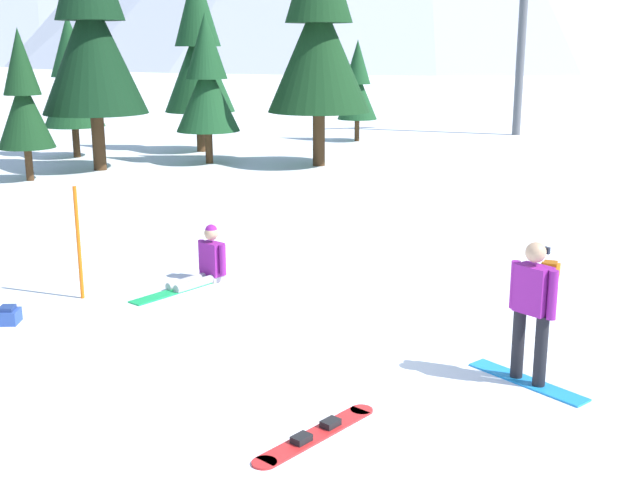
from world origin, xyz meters
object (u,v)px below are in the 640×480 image
(pine_tree_slender, at_px, (72,80))
(pine_tree_broad, at_px, (357,86))
(backpack_blue, at_px, (4,316))
(backpack_orange, at_px, (550,271))
(pine_tree_leaning, at_px, (23,99))
(pine_tree_twin, at_px, (207,82))
(loose_snowboard_near_right, at_px, (316,434))
(trail_marker_pole, at_px, (79,243))
(pine_tree_tall, at_px, (91,27))
(snowboarder_foreground, at_px, (532,310))
(pine_tree_short, at_px, (319,29))
(ski_lift_tower, at_px, (523,11))
(snowboarder_midground, at_px, (204,263))
(pine_tree_young, at_px, (198,51))

(pine_tree_slender, bearing_deg, pine_tree_broad, 6.48)
(backpack_blue, relative_size, backpack_orange, 0.99)
(pine_tree_leaning, xyz_separation_m, pine_tree_twin, (5.70, 1.74, 0.30))
(pine_tree_slender, height_order, pine_tree_leaning, pine_tree_slender)
(loose_snowboard_near_right, height_order, trail_marker_pole, trail_marker_pole)
(pine_tree_slender, bearing_deg, pine_tree_tall, -79.74)
(pine_tree_slender, relative_size, pine_tree_leaning, 1.12)
(pine_tree_leaning, bearing_deg, pine_tree_broad, 25.31)
(snowboarder_foreground, height_order, pine_tree_short, pine_tree_short)
(pine_tree_tall, height_order, pine_tree_short, pine_tree_tall)
(loose_snowboard_near_right, distance_m, backpack_orange, 6.91)
(backpack_blue, bearing_deg, backpack_orange, -3.90)
(backpack_orange, relative_size, ski_lift_tower, 0.06)
(pine_tree_leaning, bearing_deg, pine_tree_short, 0.41)
(snowboarder_foreground, relative_size, trail_marker_pole, 0.96)
(trail_marker_pole, distance_m, pine_tree_leaning, 12.22)
(snowboarder_midground, bearing_deg, pine_tree_short, 63.12)
(snowboarder_midground, height_order, backpack_orange, snowboarder_midground)
(pine_tree_tall, bearing_deg, snowboarder_midground, -86.14)
(snowboarder_midground, height_order, pine_tree_broad, pine_tree_broad)
(backpack_blue, xyz_separation_m, pine_tree_slender, (1.64, 17.68, 2.59))
(backpack_blue, bearing_deg, pine_tree_tall, 81.16)
(ski_lift_tower, bearing_deg, snowboarder_midground, -134.15)
(backpack_orange, bearing_deg, pine_tree_young, 98.31)
(snowboarder_midground, bearing_deg, backpack_blue, -161.34)
(pine_tree_young, bearing_deg, pine_tree_short, -57.42)
(pine_tree_slender, bearing_deg, pine_tree_short, -31.78)
(trail_marker_pole, xyz_separation_m, pine_tree_tall, (1.11, 13.52, 3.54))
(backpack_orange, distance_m, pine_tree_young, 18.91)
(pine_tree_tall, bearing_deg, pine_tree_twin, 4.79)
(snowboarder_midground, xyz_separation_m, pine_tree_twin, (2.70, 13.61, 2.36))
(pine_tree_broad, relative_size, pine_tree_short, 0.51)
(trail_marker_pole, xyz_separation_m, pine_tree_young, (5.01, 16.93, 2.78))
(loose_snowboard_near_right, relative_size, pine_tree_young, 0.24)
(trail_marker_pole, height_order, pine_tree_young, pine_tree_young)
(loose_snowboard_near_right, distance_m, pine_tree_short, 19.15)
(loose_snowboard_near_right, height_order, pine_tree_tall, pine_tree_tall)
(pine_tree_tall, xyz_separation_m, pine_tree_short, (6.95, -1.37, -0.05))
(pine_tree_leaning, xyz_separation_m, ski_lift_tower, (20.30, 5.94, 2.91))
(trail_marker_pole, xyz_separation_m, pine_tree_broad, (11.73, 18.10, 1.34))
(pine_tree_young, bearing_deg, pine_tree_slender, -178.77)
(loose_snowboard_near_right, bearing_deg, backpack_orange, 35.95)
(snowboarder_midground, height_order, loose_snowboard_near_right, snowboarder_midground)
(loose_snowboard_near_right, bearing_deg, snowboarder_midground, 90.89)
(backpack_blue, height_order, ski_lift_tower, ski_lift_tower)
(backpack_blue, relative_size, pine_tree_broad, 0.13)
(snowboarder_midground, distance_m, pine_tree_short, 13.99)
(pine_tree_young, height_order, ski_lift_tower, ski_lift_tower)
(backpack_orange, bearing_deg, backpack_blue, 176.10)
(snowboarder_midground, bearing_deg, pine_tree_tall, 93.86)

